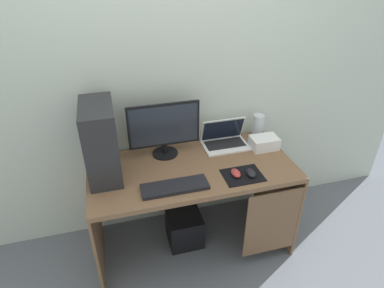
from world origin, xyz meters
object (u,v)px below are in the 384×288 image
object	(u,v)px
laptop	(225,140)
mouse_left	(236,173)
monitor	(164,129)
projector	(264,143)
mouse_right	(251,173)
speaker	(258,126)
keyboard	(175,187)
subwoofer	(185,228)
pc_tower	(101,141)

from	to	relation	value
laptop	mouse_left	world-z (taller)	laptop
monitor	projector	bearing A→B (deg)	-8.45
laptop	mouse_right	distance (m)	0.42
speaker	mouse_right	xyz separation A→B (m)	(-0.26, -0.46, -0.08)
speaker	keyboard	xyz separation A→B (m)	(-0.77, -0.45, -0.09)
monitor	subwoofer	bearing A→B (deg)	-62.49
keyboard	mouse_right	bearing A→B (deg)	-0.56
laptop	mouse_right	xyz separation A→B (m)	(0.03, -0.42, -0.02)
mouse_left	mouse_right	world-z (taller)	same
pc_tower	speaker	xyz separation A→B (m)	(1.18, 0.17, -0.15)
projector	speaker	bearing A→B (deg)	82.87
monitor	laptop	distance (m)	0.49
mouse_left	mouse_right	distance (m)	0.10
pc_tower	projector	bearing A→B (deg)	0.66
projector	laptop	bearing A→B (deg)	155.07
pc_tower	keyboard	xyz separation A→B (m)	(0.41, -0.28, -0.23)
monitor	pc_tower	bearing A→B (deg)	-164.10
keyboard	pc_tower	bearing A→B (deg)	145.59
pc_tower	subwoofer	bearing A→B (deg)	-6.01
mouse_right	speaker	bearing A→B (deg)	60.42
monitor	keyboard	size ratio (longest dim) A/B	1.20
monitor	laptop	world-z (taller)	monitor
speaker	projector	distance (m)	0.17
laptop	speaker	xyz separation A→B (m)	(0.29, 0.04, 0.06)
pc_tower	subwoofer	size ratio (longest dim) A/B	1.92
monitor	laptop	bearing A→B (deg)	1.98
monitor	subwoofer	distance (m)	0.83
laptop	keyboard	size ratio (longest dim) A/B	0.80
keyboard	subwoofer	world-z (taller)	keyboard
speaker	mouse_left	distance (m)	0.56
projector	pc_tower	bearing A→B (deg)	-179.34
mouse_right	subwoofer	xyz separation A→B (m)	(-0.40, 0.23, -0.62)
speaker	subwoofer	world-z (taller)	speaker
projector	mouse_left	xyz separation A→B (m)	(-0.33, -0.27, -0.02)
projector	mouse_right	distance (m)	0.38
monitor	mouse_left	distance (m)	0.58
subwoofer	speaker	bearing A→B (deg)	19.13
keyboard	monitor	bearing A→B (deg)	87.06
laptop	mouse_right	world-z (taller)	laptop
pc_tower	keyboard	world-z (taller)	pc_tower
keyboard	laptop	bearing A→B (deg)	40.77
monitor	keyboard	world-z (taller)	monitor
keyboard	mouse_right	world-z (taller)	mouse_right
speaker	keyboard	distance (m)	0.90
pc_tower	mouse_left	xyz separation A→B (m)	(0.82, -0.26, -0.22)
monitor	laptop	size ratio (longest dim) A/B	1.50
projector	keyboard	size ratio (longest dim) A/B	0.48
projector	mouse_left	world-z (taller)	projector
laptop	pc_tower	bearing A→B (deg)	-171.20
mouse_left	laptop	bearing A→B (deg)	80.39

